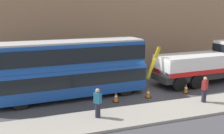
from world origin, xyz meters
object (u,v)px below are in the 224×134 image
at_px(double_decker_bus, 68,67).
at_px(traffic_cone_near_bus, 116,97).
at_px(traffic_cone_near_truck, 186,89).
at_px(pedestrian_onlooker, 98,103).
at_px(traffic_cone_midway, 148,93).
at_px(recovery_tow_truck, 209,62).
at_px(pedestrian_bystander, 204,90).

xyz_separation_m(double_decker_bus, traffic_cone_near_bus, (2.84, -1.92, -1.89)).
bearing_deg(traffic_cone_near_truck, double_decker_bus, 167.83).
distance_m(pedestrian_onlooker, traffic_cone_near_bus, 3.11).
distance_m(double_decker_bus, traffic_cone_near_truck, 8.87).
xyz_separation_m(traffic_cone_near_bus, traffic_cone_midway, (2.48, 0.09, 0.00)).
xyz_separation_m(recovery_tow_truck, traffic_cone_near_truck, (-3.51, -1.85, -1.42)).
height_order(recovery_tow_truck, traffic_cone_midway, recovery_tow_truck).
bearing_deg(pedestrian_onlooker, double_decker_bus, 63.28).
xyz_separation_m(recovery_tow_truck, double_decker_bus, (-11.98, -0.02, 0.47)).
xyz_separation_m(recovery_tow_truck, traffic_cone_near_bus, (-9.14, -1.94, -1.42)).
height_order(double_decker_bus, pedestrian_onlooker, double_decker_bus).
relative_size(pedestrian_bystander, traffic_cone_midway, 2.38).
bearing_deg(traffic_cone_near_truck, traffic_cone_near_bus, -179.04).
height_order(pedestrian_onlooker, pedestrian_bystander, same).
distance_m(recovery_tow_truck, traffic_cone_near_bus, 9.45).
bearing_deg(traffic_cone_midway, recovery_tow_truck, 15.60).
height_order(double_decker_bus, traffic_cone_near_truck, double_decker_bus).
height_order(pedestrian_onlooker, traffic_cone_midway, pedestrian_onlooker).
bearing_deg(pedestrian_onlooker, traffic_cone_near_bus, 11.79).
distance_m(traffic_cone_near_bus, traffic_cone_midway, 2.48).
xyz_separation_m(pedestrian_onlooker, traffic_cone_midway, (4.42, 2.43, -0.64)).
xyz_separation_m(pedestrian_bystander, traffic_cone_near_bus, (-5.37, 2.26, -0.64)).
relative_size(double_decker_bus, pedestrian_onlooker, 6.51).
bearing_deg(traffic_cone_near_bus, traffic_cone_midway, 1.97).
distance_m(double_decker_bus, traffic_cone_near_bus, 3.91).
relative_size(recovery_tow_truck, traffic_cone_near_truck, 14.16).
bearing_deg(double_decker_bus, traffic_cone_near_truck, -14.95).
relative_size(recovery_tow_truck, traffic_cone_near_bus, 14.16).
distance_m(double_decker_bus, pedestrian_onlooker, 4.53).
bearing_deg(pedestrian_bystander, pedestrian_onlooker, 65.51).
distance_m(recovery_tow_truck, pedestrian_onlooker, 11.91).
relative_size(recovery_tow_truck, pedestrian_onlooker, 5.96).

